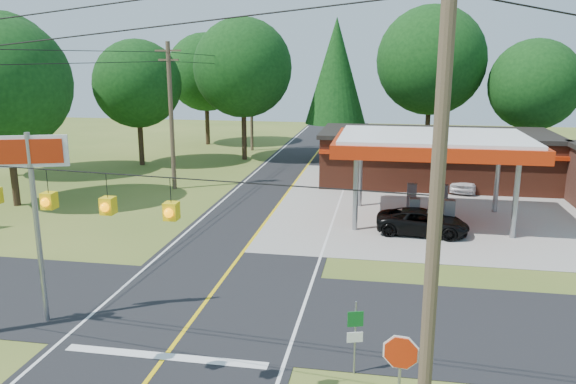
% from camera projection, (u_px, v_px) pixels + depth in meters
% --- Properties ---
extents(ground, '(120.00, 120.00, 0.00)m').
position_uv_depth(ground, '(202.00, 307.00, 20.75)').
color(ground, '#485F21').
rests_on(ground, ground).
extents(main_highway, '(8.00, 120.00, 0.02)m').
position_uv_depth(main_highway, '(202.00, 307.00, 20.75)').
color(main_highway, black).
rests_on(main_highway, ground).
extents(cross_road, '(70.00, 7.00, 0.02)m').
position_uv_depth(cross_road, '(202.00, 307.00, 20.74)').
color(cross_road, black).
rests_on(cross_road, ground).
extents(lane_center_yellow, '(0.15, 110.00, 0.00)m').
position_uv_depth(lane_center_yellow, '(202.00, 306.00, 20.74)').
color(lane_center_yellow, yellow).
rests_on(lane_center_yellow, main_highway).
extents(gas_canopy, '(10.60, 7.40, 4.88)m').
position_uv_depth(gas_canopy, '(433.00, 146.00, 30.68)').
color(gas_canopy, gray).
rests_on(gas_canopy, ground).
extents(convenience_store, '(16.40, 7.55, 3.80)m').
position_uv_depth(convenience_store, '(435.00, 157.00, 40.62)').
color(convenience_store, brown).
rests_on(convenience_store, ground).
extents(utility_pole_near_right, '(1.80, 0.30, 11.50)m').
position_uv_depth(utility_pole_near_right, '(436.00, 212.00, 11.38)').
color(utility_pole_near_right, '#473828').
rests_on(utility_pole_near_right, ground).
extents(utility_pole_far_left, '(1.80, 0.30, 10.00)m').
position_uv_depth(utility_pole_far_left, '(171.00, 114.00, 38.09)').
color(utility_pole_far_left, '#473828').
rests_on(utility_pole_far_left, ground).
extents(utility_pole_north, '(0.30, 0.30, 9.50)m').
position_uv_depth(utility_pole_north, '(251.00, 102.00, 54.22)').
color(utility_pole_north, '#473828').
rests_on(utility_pole_north, ground).
extents(overhead_beacons, '(17.04, 2.04, 1.03)m').
position_uv_depth(overhead_beacons, '(76.00, 175.00, 13.71)').
color(overhead_beacons, black).
rests_on(overhead_beacons, ground).
extents(treeline_backdrop, '(70.27, 51.59, 13.30)m').
position_uv_depth(treeline_backdrop, '(312.00, 77.00, 41.83)').
color(treeline_backdrop, '#332316').
rests_on(treeline_backdrop, ground).
extents(suv_car, '(5.04, 5.04, 1.31)m').
position_uv_depth(suv_car, '(422.00, 222.00, 29.09)').
color(suv_car, black).
rests_on(suv_car, ground).
extents(sedan_car, '(5.21, 5.21, 1.46)m').
position_uv_depth(sedan_car, '(466.00, 180.00, 38.66)').
color(sedan_car, white).
rests_on(sedan_car, ground).
extents(big_stop_sign, '(2.36, 0.87, 6.65)m').
position_uv_depth(big_stop_sign, '(32.00, 184.00, 18.50)').
color(big_stop_sign, gray).
rests_on(big_stop_sign, ground).
extents(octagonal_stop_sign, '(0.91, 0.17, 2.65)m').
position_uv_depth(octagonal_stop_sign, '(400.00, 360.00, 13.35)').
color(octagonal_stop_sign, gray).
rests_on(octagonal_stop_sign, ground).
extents(route_sign_post, '(0.45, 0.16, 2.27)m').
position_uv_depth(route_sign_post, '(355.00, 331.00, 16.08)').
color(route_sign_post, gray).
rests_on(route_sign_post, ground).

